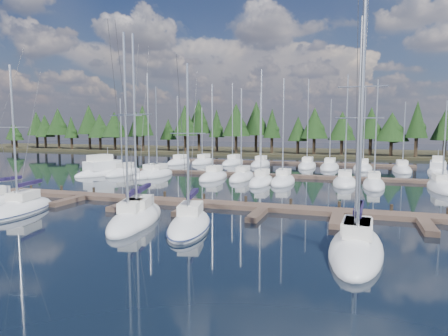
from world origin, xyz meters
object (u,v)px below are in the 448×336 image
(main_dock, at_px, (197,204))
(front_sailboat_5, at_px, (355,246))
(front_sailboat_2, at_px, (130,221))
(front_sailboat_4, at_px, (190,225))
(front_sailboat_3, at_px, (139,217))
(front_sailboat_1, at_px, (21,209))
(motor_yacht_left, at_px, (103,171))
(motor_yacht_right, at_px, (438,170))
(front_sailboat_6, at_px, (357,248))

(main_dock, distance_m, front_sailboat_5, 15.95)
(front_sailboat_2, height_order, front_sailboat_4, front_sailboat_2)
(main_dock, distance_m, front_sailboat_3, 6.57)
(front_sailboat_1, height_order, front_sailboat_2, front_sailboat_2)
(main_dock, relative_size, front_sailboat_1, 3.47)
(main_dock, bearing_deg, front_sailboat_1, -152.62)
(front_sailboat_3, bearing_deg, front_sailboat_1, -177.17)
(front_sailboat_1, bearing_deg, front_sailboat_5, -4.53)
(front_sailboat_4, relative_size, motor_yacht_left, 1.18)
(front_sailboat_1, xyz_separation_m, motor_yacht_right, (37.95, 41.93, 0.19))
(front_sailboat_5, relative_size, motor_yacht_right, 1.56)
(front_sailboat_3, bearing_deg, front_sailboat_2, -84.23)
(front_sailboat_2, bearing_deg, front_sailboat_3, 95.77)
(front_sailboat_2, bearing_deg, front_sailboat_6, -6.17)
(front_sailboat_2, bearing_deg, front_sailboat_1, 175.14)
(front_sailboat_3, xyz_separation_m, front_sailboat_6, (15.67, -3.13, 0.01))
(motor_yacht_left, bearing_deg, front_sailboat_4, -45.20)
(front_sailboat_3, xyz_separation_m, motor_yacht_right, (27.24, 41.40, 0.18))
(front_sailboat_2, xyz_separation_m, front_sailboat_5, (15.41, -1.16, -0.02))
(front_sailboat_1, distance_m, front_sailboat_3, 10.72)
(front_sailboat_3, bearing_deg, main_dock, 70.05)
(front_sailboat_6, xyz_separation_m, motor_yacht_left, (-35.48, 26.72, 0.22))
(front_sailboat_5, bearing_deg, main_dock, 146.58)
(front_sailboat_2, height_order, front_sailboat_3, front_sailboat_3)
(front_sailboat_6, bearing_deg, motor_yacht_left, 143.02)
(front_sailboat_1, bearing_deg, main_dock, 27.38)
(front_sailboat_2, distance_m, motor_yacht_left, 32.02)
(front_sailboat_6, height_order, motor_yacht_right, front_sailboat_6)
(front_sailboat_1, bearing_deg, front_sailboat_4, -1.85)
(front_sailboat_5, height_order, motor_yacht_right, front_sailboat_5)
(front_sailboat_3, bearing_deg, front_sailboat_5, -9.52)
(motor_yacht_right, bearing_deg, main_dock, -125.37)
(main_dock, xyz_separation_m, front_sailboat_2, (-2.10, -7.63, 0.10))
(front_sailboat_3, bearing_deg, motor_yacht_left, 130.03)
(main_dock, bearing_deg, motor_yacht_right, 54.63)
(front_sailboat_2, height_order, front_sailboat_5, front_sailboat_2)
(front_sailboat_1, relative_size, front_sailboat_5, 0.93)
(main_dock, height_order, front_sailboat_5, front_sailboat_5)
(main_dock, relative_size, front_sailboat_2, 3.10)
(front_sailboat_2, distance_m, front_sailboat_4, 4.50)
(front_sailboat_6, bearing_deg, main_dock, 145.27)
(front_sailboat_3, height_order, front_sailboat_4, front_sailboat_3)
(main_dock, bearing_deg, motor_yacht_left, 141.72)
(front_sailboat_4, bearing_deg, motor_yacht_right, 61.94)
(front_sailboat_1, xyz_separation_m, front_sailboat_6, (26.37, -2.60, 0.03))
(front_sailboat_2, bearing_deg, front_sailboat_4, 5.43)
(front_sailboat_3, relative_size, front_sailboat_5, 1.06)
(front_sailboat_6, bearing_deg, front_sailboat_4, 169.21)
(front_sailboat_4, distance_m, front_sailboat_6, 11.24)
(front_sailboat_1, bearing_deg, front_sailboat_6, -5.63)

